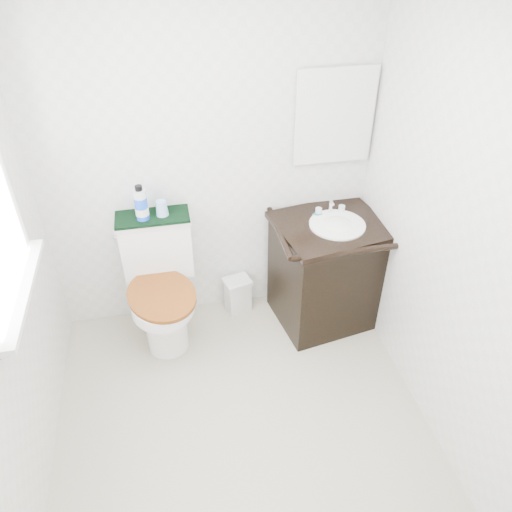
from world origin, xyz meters
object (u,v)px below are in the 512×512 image
object	(u,v)px
trash_bin	(238,294)
cup	(162,208)
toilet	(162,290)
mouthwash_bottle	(141,204)
vanity	(327,269)

from	to	relation	value
trash_bin	cup	bearing A→B (deg)	-178.59
toilet	mouthwash_bottle	size ratio (longest dim) A/B	3.79
trash_bin	cup	xyz separation A→B (m)	(-0.48, -0.01, 0.82)
mouthwash_bottle	cup	size ratio (longest dim) A/B	2.34
mouthwash_bottle	trash_bin	bearing A→B (deg)	3.27
mouthwash_bottle	toilet	bearing A→B (deg)	-61.13
toilet	trash_bin	bearing A→B (deg)	14.10
mouthwash_bottle	vanity	bearing A→B (deg)	-7.58
trash_bin	mouthwash_bottle	bearing A→B (deg)	-176.73
mouthwash_bottle	cup	xyz separation A→B (m)	(0.12, 0.02, -0.06)
mouthwash_bottle	cup	distance (m)	0.14
trash_bin	cup	world-z (taller)	cup
toilet	cup	bearing A→B (deg)	61.84
trash_bin	mouthwash_bottle	world-z (taller)	mouthwash_bottle
toilet	cup	xyz separation A→B (m)	(0.07, 0.13, 0.57)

